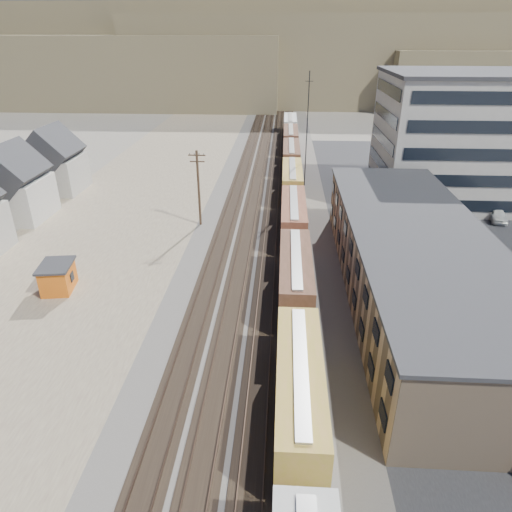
# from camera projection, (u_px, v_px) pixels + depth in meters

# --- Properties ---
(ballast_bed) EXTENTS (18.00, 200.00, 0.06)m
(ballast_bed) POSITION_uv_depth(u_px,v_px,m) (266.00, 205.00, 68.03)
(ballast_bed) COLOR #4C4742
(ballast_bed) RESTS_ON ground
(dirt_yard) EXTENTS (24.00, 180.00, 0.03)m
(dirt_yard) POSITION_uv_depth(u_px,v_px,m) (112.00, 228.00, 60.18)
(dirt_yard) COLOR #6F5C4C
(dirt_yard) RESTS_ON ground
(asphalt_lot) EXTENTS (26.00, 120.00, 0.04)m
(asphalt_lot) POSITION_uv_depth(u_px,v_px,m) (448.00, 253.00, 53.43)
(asphalt_lot) COLOR #232326
(asphalt_lot) RESTS_ON ground
(rail_tracks) EXTENTS (11.40, 200.00, 0.24)m
(rail_tracks) POSITION_uv_depth(u_px,v_px,m) (263.00, 205.00, 68.02)
(rail_tracks) COLOR black
(rail_tracks) RESTS_ON ground
(freight_train) EXTENTS (3.00, 119.74, 4.46)m
(freight_train) POSITION_uv_depth(u_px,v_px,m) (293.00, 196.00, 63.44)
(freight_train) COLOR black
(freight_train) RESTS_ON ground
(warehouse) EXTENTS (12.40, 40.40, 7.25)m
(warehouse) POSITION_uv_depth(u_px,v_px,m) (414.00, 263.00, 43.26)
(warehouse) COLOR #A08464
(warehouse) RESTS_ON ground
(office_tower) EXTENTS (22.60, 18.60, 18.45)m
(office_tower) POSITION_uv_depth(u_px,v_px,m) (458.00, 138.00, 66.83)
(office_tower) COLOR #9E998E
(office_tower) RESTS_ON ground
(utility_pole_north) EXTENTS (2.20, 0.32, 10.00)m
(utility_pole_north) POSITION_uv_depth(u_px,v_px,m) (199.00, 187.00, 58.99)
(utility_pole_north) COLOR #382619
(utility_pole_north) RESTS_ON ground
(radio_mast) EXTENTS (1.20, 0.16, 18.00)m
(radio_mast) POSITION_uv_depth(u_px,v_px,m) (307.00, 130.00, 72.59)
(radio_mast) COLOR black
(radio_mast) RESTS_ON ground
(hills_north) EXTENTS (265.00, 80.00, 32.00)m
(hills_north) POSITION_uv_depth(u_px,v_px,m) (280.00, 58.00, 167.14)
(hills_north) COLOR brown
(hills_north) RESTS_ON ground
(maintenance_shed) EXTENTS (3.58, 4.33, 2.87)m
(maintenance_shed) POSITION_uv_depth(u_px,v_px,m) (58.00, 277.00, 45.35)
(maintenance_shed) COLOR #D35F13
(maintenance_shed) RESTS_ON ground
(parked_car_blue) EXTENTS (4.30, 5.76, 1.45)m
(parked_car_blue) POSITION_uv_depth(u_px,v_px,m) (435.00, 241.00, 54.91)
(parked_car_blue) COLOR navy
(parked_car_blue) RESTS_ON ground
(parked_car_far) EXTENTS (2.60, 5.13, 1.67)m
(parked_car_far) POSITION_uv_depth(u_px,v_px,m) (497.00, 215.00, 62.25)
(parked_car_far) COLOR silver
(parked_car_far) RESTS_ON ground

